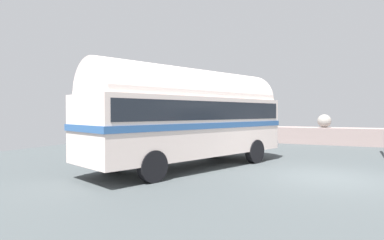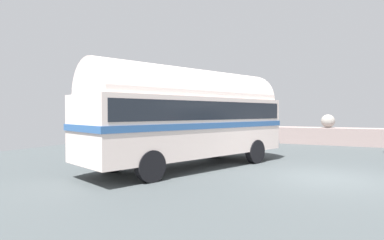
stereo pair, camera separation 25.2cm
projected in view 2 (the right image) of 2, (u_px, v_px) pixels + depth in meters
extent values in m
cube|color=#3E4446|center=(326.00, 179.00, 10.01)|extent=(32.00, 26.00, 0.02)
cube|color=gray|center=(337.00, 136.00, 20.60)|extent=(31.36, 1.80, 1.10)
cube|color=gray|center=(172.00, 119.00, 25.93)|extent=(0.84, 1.04, 0.94)
cube|color=#A17A6D|center=(219.00, 117.00, 24.54)|extent=(1.61, 1.52, 1.26)
sphere|color=gray|center=(266.00, 117.00, 22.54)|extent=(1.33, 1.33, 1.33)
sphere|color=gray|center=(328.00, 121.00, 20.88)|extent=(0.86, 0.86, 0.86)
cylinder|color=black|center=(215.00, 147.00, 14.59)|extent=(0.60, 1.00, 0.96)
cylinder|color=black|center=(255.00, 151.00, 12.98)|extent=(0.60, 1.00, 0.96)
cylinder|color=black|center=(113.00, 158.00, 11.03)|extent=(0.60, 1.00, 0.96)
cylinder|color=black|center=(150.00, 166.00, 9.42)|extent=(0.60, 1.00, 0.96)
cube|color=silver|center=(190.00, 126.00, 11.98)|extent=(5.24, 8.70, 2.10)
cylinder|color=silver|center=(190.00, 98.00, 11.95)|extent=(4.93, 8.32, 2.20)
cube|color=#2F5993|center=(190.00, 125.00, 11.98)|extent=(5.31, 8.80, 0.20)
cube|color=black|center=(190.00, 111.00, 11.97)|extent=(5.15, 8.40, 0.64)
cube|color=silver|center=(257.00, 142.00, 14.91)|extent=(2.19, 0.96, 0.28)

